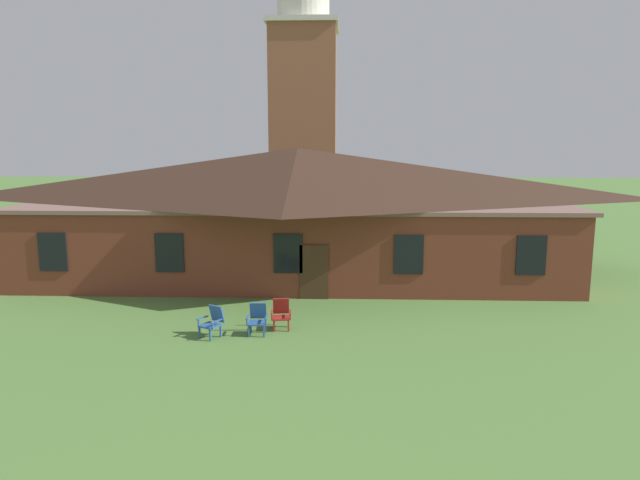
% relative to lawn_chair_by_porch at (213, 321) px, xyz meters
% --- Properties ---
extents(brick_building, '(23.64, 10.40, 5.70)m').
position_rel_lawn_chair_by_porch_xyz_m(brick_building, '(1.92, 9.42, 2.40)').
color(brick_building, brown).
rests_on(brick_building, ground).
extents(dome_tower, '(5.18, 5.18, 20.41)m').
position_rel_lawn_chair_by_porch_xyz_m(dome_tower, '(1.06, 26.63, 8.88)').
color(dome_tower, '#93563D').
rests_on(dome_tower, ground).
extents(lawn_chair_by_porch, '(0.84, 0.86, 0.96)m').
position_rel_lawn_chair_by_porch_xyz_m(lawn_chair_by_porch, '(0.00, 0.00, 0.00)').
color(lawn_chair_by_porch, '#2D5693').
rests_on(lawn_chair_by_porch, ground).
extents(lawn_chair_near_door, '(0.65, 0.68, 0.96)m').
position_rel_lawn_chair_by_porch_xyz_m(lawn_chair_near_door, '(1.33, 0.33, 0.00)').
color(lawn_chair_near_door, '#2D5693').
rests_on(lawn_chair_near_door, ground).
extents(lawn_chair_left_end, '(0.68, 0.72, 0.96)m').
position_rel_lawn_chair_by_porch_xyz_m(lawn_chair_left_end, '(2.01, 0.87, 0.00)').
color(lawn_chair_left_end, maroon).
rests_on(lawn_chair_left_end, ground).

